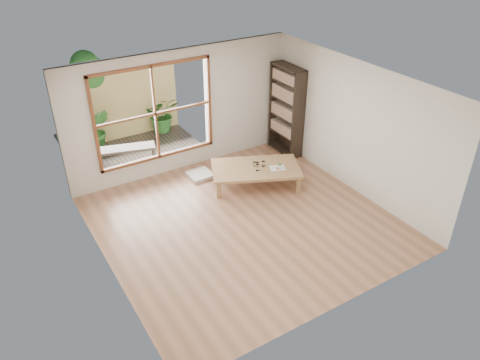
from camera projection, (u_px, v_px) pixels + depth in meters
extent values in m
plane|color=#A87454|center=(244.00, 221.00, 8.61)|extent=(5.00, 5.00, 0.00)
cube|color=#987849|center=(256.00, 169.00, 9.56)|extent=(2.04, 1.66, 0.06)
cube|color=#987849|center=(219.00, 190.00, 9.23)|extent=(0.12, 0.12, 0.33)
cube|color=#987849|center=(216.00, 169.00, 9.93)|extent=(0.12, 0.12, 0.33)
cube|color=#987849|center=(298.00, 185.00, 9.39)|extent=(0.12, 0.12, 0.33)
cube|color=#987849|center=(290.00, 165.00, 10.09)|extent=(0.12, 0.12, 0.33)
cube|color=silver|center=(200.00, 175.00, 10.00)|extent=(0.49, 0.49, 0.07)
cube|color=black|center=(286.00, 110.00, 10.52)|extent=(0.33, 0.91, 2.03)
cylinder|color=silver|center=(257.00, 167.00, 9.41)|extent=(0.07, 0.07, 0.13)
cylinder|color=silver|center=(263.00, 164.00, 9.58)|extent=(0.07, 0.07, 0.10)
cylinder|color=silver|center=(258.00, 164.00, 9.57)|extent=(0.07, 0.07, 0.09)
cylinder|color=silver|center=(254.00, 164.00, 9.58)|extent=(0.07, 0.07, 0.08)
cube|color=white|center=(278.00, 168.00, 9.50)|extent=(0.37, 0.31, 0.02)
sphere|color=#486F2C|center=(280.00, 164.00, 9.54)|extent=(0.08, 0.08, 0.08)
cube|color=#C8612F|center=(278.00, 168.00, 9.44)|extent=(0.07, 0.06, 0.03)
cube|color=beige|center=(274.00, 167.00, 9.48)|extent=(0.08, 0.07, 0.02)
cylinder|color=silver|center=(281.00, 168.00, 9.46)|extent=(0.17, 0.08, 0.01)
cube|color=#3A322A|center=(142.00, 153.00, 10.93)|extent=(2.80, 2.00, 0.05)
cube|color=black|center=(126.00, 148.00, 10.24)|extent=(1.33, 0.71, 0.05)
cube|color=black|center=(99.00, 163.00, 10.09)|extent=(0.07, 0.07, 0.35)
cube|color=black|center=(99.00, 157.00, 10.33)|extent=(0.07, 0.07, 0.35)
cube|color=black|center=(155.00, 156.00, 10.37)|extent=(0.07, 0.07, 0.35)
cube|color=black|center=(153.00, 150.00, 10.61)|extent=(0.07, 0.07, 0.35)
cube|color=tan|center=(122.00, 103.00, 11.20)|extent=(2.80, 0.06, 1.80)
imported|color=#2A5D22|center=(162.00, 114.00, 11.70)|extent=(0.95, 0.86, 0.92)
imported|color=#2A5D22|center=(98.00, 130.00, 10.72)|extent=(0.64, 0.55, 1.03)
cylinder|color=#4C3D2D|center=(90.00, 109.00, 11.16)|extent=(0.14, 0.14, 1.60)
sphere|color=#2A5D22|center=(89.00, 73.00, 10.78)|extent=(0.84, 0.84, 0.84)
sphere|color=#2A5D22|center=(78.00, 83.00, 10.81)|extent=(0.70, 0.70, 0.70)
sphere|color=#2A5D22|center=(85.00, 64.00, 10.53)|extent=(0.64, 0.64, 0.64)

